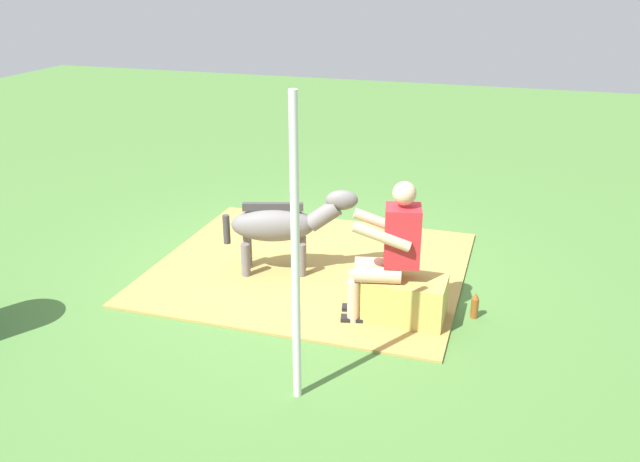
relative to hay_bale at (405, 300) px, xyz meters
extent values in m
plane|color=#4C7A38|center=(1.20, -0.66, -0.20)|extent=(24.00, 24.00, 0.00)
cube|color=#AD8C47|center=(1.14, -0.79, -0.19)|extent=(3.12, 2.80, 0.02)
cube|color=tan|center=(0.00, 0.00, 0.00)|extent=(0.70, 0.43, 0.41)
cylinder|color=#D8AD8C|center=(0.22, 0.14, 0.27)|extent=(0.42, 0.22, 0.14)
cylinder|color=#D8AD8C|center=(0.42, 0.19, 0.00)|extent=(0.11, 0.11, 0.41)
cube|color=black|center=(0.42, 0.19, -0.17)|extent=(0.24, 0.15, 0.06)
cylinder|color=#D8AD8C|center=(0.27, -0.05, 0.27)|extent=(0.42, 0.22, 0.14)
cylinder|color=#D8AD8C|center=(0.46, -0.01, 0.00)|extent=(0.11, 0.11, 0.41)
cube|color=black|center=(0.46, -0.01, -0.17)|extent=(0.24, 0.15, 0.06)
cube|color=red|center=(0.05, 0.00, 0.60)|extent=(0.35, 0.34, 0.52)
cylinder|color=#D8AD8C|center=(0.19, 0.20, 0.65)|extent=(0.51, 0.20, 0.26)
cylinder|color=#D8AD8C|center=(0.26, -0.12, 0.65)|extent=(0.51, 0.20, 0.26)
sphere|color=#D8AD8C|center=(0.05, 0.00, 0.98)|extent=(0.20, 0.20, 0.20)
ellipsoid|color=slate|center=(1.45, -0.56, 0.33)|extent=(0.90, 0.56, 0.34)
cylinder|color=slate|center=(1.21, -0.74, -0.02)|extent=(0.09, 0.09, 0.37)
cylinder|color=slate|center=(1.15, -0.55, -0.02)|extent=(0.09, 0.09, 0.37)
cylinder|color=slate|center=(1.74, -0.57, -0.02)|extent=(0.09, 0.09, 0.37)
cylinder|color=slate|center=(1.69, -0.38, -0.02)|extent=(0.09, 0.09, 0.37)
cylinder|color=slate|center=(0.97, -0.71, 0.43)|extent=(0.40, 0.28, 0.33)
ellipsoid|color=slate|center=(0.80, -0.76, 0.59)|extent=(0.35, 0.25, 0.20)
cube|color=#3A3838|center=(1.45, -0.56, 0.52)|extent=(0.59, 0.24, 0.08)
cylinder|color=#3A3838|center=(1.90, -0.42, 0.28)|extent=(0.07, 0.07, 0.30)
cylinder|color=brown|center=(-0.59, -0.24, -0.11)|extent=(0.07, 0.07, 0.19)
cone|color=brown|center=(-0.59, -0.24, 0.01)|extent=(0.06, 0.06, 0.06)
cylinder|color=silver|center=(0.54, 1.34, 0.92)|extent=(0.06, 0.06, 2.24)
camera|label=1|loc=(-0.85, 5.22, 2.76)|focal=37.52mm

